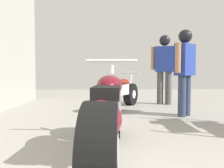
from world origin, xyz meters
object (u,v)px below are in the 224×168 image
object	(u,v)px
mechanic_in_blue	(185,65)
motorcycle_black_naked	(119,93)
mechanic_with_helmet	(164,63)
motorcycle_maroon_cruiser	(108,117)

from	to	relation	value
mechanic_in_blue	motorcycle_black_naked	bearing A→B (deg)	140.97
mechanic_in_blue	mechanic_with_helmet	world-z (taller)	mechanic_with_helmet
mechanic_with_helmet	motorcycle_black_naked	bearing A→B (deg)	-151.19
motorcycle_black_naked	mechanic_with_helmet	xyz separation A→B (m)	(1.24, 0.68, 0.74)
motorcycle_maroon_cruiser	motorcycle_black_naked	bearing A→B (deg)	83.87
mechanic_in_blue	mechanic_with_helmet	xyz separation A→B (m)	(0.06, 1.64, 0.11)
motorcycle_maroon_cruiser	mechanic_in_blue	distance (m)	2.70
motorcycle_maroon_cruiser	mechanic_with_helmet	xyz separation A→B (m)	(1.58, 3.80, 0.68)
motorcycle_black_naked	mechanic_in_blue	world-z (taller)	mechanic_in_blue
motorcycle_maroon_cruiser	mechanic_in_blue	xyz separation A→B (m)	(1.52, 2.16, 0.57)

